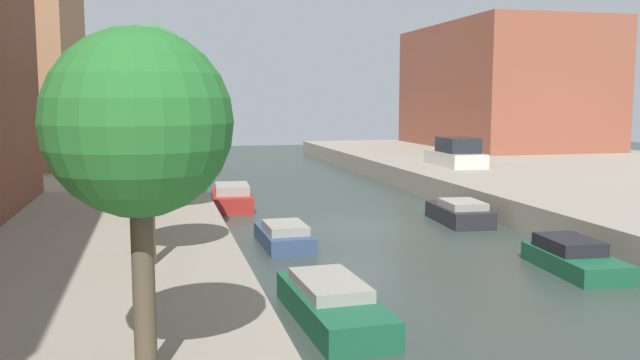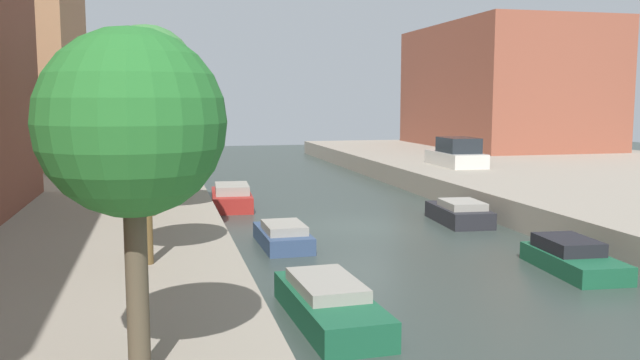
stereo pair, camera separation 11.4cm
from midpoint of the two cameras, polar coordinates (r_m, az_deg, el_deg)
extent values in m
plane|color=#333D38|center=(23.28, 3.49, -4.07)|extent=(84.00, 84.00, 0.00)
cube|color=brown|center=(51.12, 15.50, 7.78)|extent=(10.00, 15.90, 8.82)
cylinder|color=#4D4332|center=(8.46, -15.09, -8.77)|extent=(0.27, 0.27, 2.38)
sphere|color=#256B29|center=(8.15, -15.53, 4.77)|extent=(2.26, 2.26, 2.26)
cylinder|color=brown|center=(14.25, -14.52, -1.69)|extent=(0.24, 0.24, 2.72)
sphere|color=#408C2D|center=(14.10, -14.79, 6.85)|extent=(2.17, 2.17, 2.17)
cylinder|color=brown|center=(20.21, -14.29, 1.42)|extent=(0.25, 0.25, 3.15)
sphere|color=#3C7A3A|center=(20.13, -14.52, 8.76)|extent=(2.89, 2.89, 2.89)
cylinder|color=brown|center=(26.41, -14.14, 2.35)|extent=(0.32, 0.32, 2.85)
sphere|color=#297326|center=(26.34, -14.30, 7.81)|extent=(3.12, 3.12, 3.12)
cylinder|color=brown|center=(33.12, -14.04, 3.12)|extent=(0.31, 0.31, 2.71)
sphere|color=#2F7429|center=(33.06, -14.16, 7.01)|extent=(2.55, 2.55, 2.55)
cube|color=beige|center=(35.37, 11.68, 1.80)|extent=(1.99, 4.24, 0.72)
cube|color=#1E2328|center=(35.03, 11.93, 2.97)|extent=(1.70, 2.35, 0.78)
cube|color=#195638|center=(13.53, 1.08, -10.94)|extent=(1.58, 4.07, 0.58)
cube|color=gray|center=(13.65, 0.80, -8.97)|extent=(1.29, 2.26, 0.25)
cube|color=#33476B|center=(20.32, -3.08, -4.99)|extent=(1.39, 3.17, 0.49)
cube|color=gray|center=(19.99, -2.95, -4.10)|extent=(1.17, 1.75, 0.26)
cube|color=maroon|center=(27.68, -7.52, -1.69)|extent=(1.82, 4.00, 0.63)
cube|color=gray|center=(27.36, -7.47, -0.75)|extent=(1.47, 2.23, 0.36)
cube|color=#195638|center=(18.53, 21.18, -6.65)|extent=(1.66, 3.31, 0.48)
cube|color=black|center=(18.68, 20.72, -5.21)|extent=(1.34, 1.85, 0.35)
cube|color=#232328|center=(24.54, 11.99, -2.94)|extent=(1.71, 3.27, 0.59)
cube|color=gray|center=(24.24, 12.28, -2.06)|extent=(1.39, 1.83, 0.25)
camera|label=1|loc=(0.06, -89.89, 0.01)|focal=37.17mm
camera|label=2|loc=(0.06, 90.11, -0.01)|focal=37.17mm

